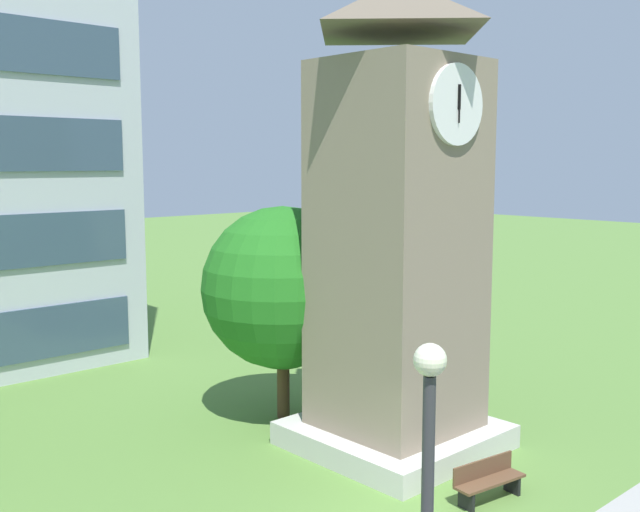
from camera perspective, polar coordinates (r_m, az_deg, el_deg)
name	(u,v)px	position (r m, az deg, el deg)	size (l,w,h in m)	color
clock_tower	(397,244)	(18.99, 5.92, 0.92)	(4.63, 4.63, 11.82)	gray
park_bench	(488,480)	(17.47, 12.74, -16.39)	(1.85, 0.74, 0.88)	brown
tree_by_building	(283,288)	(21.29, -2.88, -2.43)	(4.66, 4.66, 6.18)	#513823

